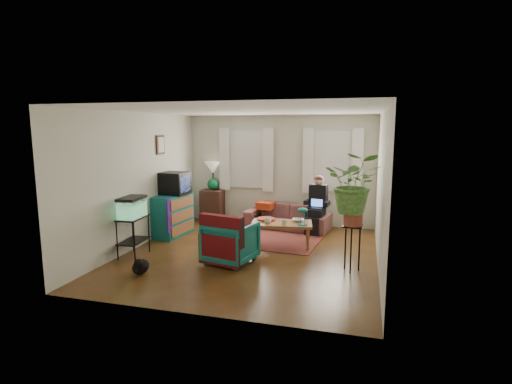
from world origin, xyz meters
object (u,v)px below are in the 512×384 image
(dresser, at_px, (172,215))
(plant_stand, at_px, (352,248))
(armchair, at_px, (231,240))
(sofa, at_px, (287,213))
(side_table, at_px, (214,205))
(coffee_table, at_px, (282,234))
(aquarium_stand, at_px, (133,237))

(dresser, distance_m, plant_stand, 4.01)
(armchair, bearing_deg, sofa, -88.31)
(side_table, relative_size, dresser, 0.79)
(dresser, bearing_deg, coffee_table, 1.49)
(side_table, height_order, dresser, dresser)
(side_table, bearing_deg, sofa, -9.61)
(side_table, height_order, plant_stand, side_table)
(side_table, xyz_separation_m, plant_stand, (3.48, -2.79, -0.01))
(dresser, height_order, armchair, dresser)
(side_table, bearing_deg, plant_stand, -38.71)
(plant_stand, bearing_deg, coffee_table, 142.70)
(side_table, height_order, coffee_table, side_table)
(sofa, distance_m, plant_stand, 2.89)
(aquarium_stand, height_order, plant_stand, plant_stand)
(sofa, bearing_deg, coffee_table, -74.62)
(side_table, relative_size, coffee_table, 0.67)
(dresser, distance_m, aquarium_stand, 1.50)
(armchair, relative_size, coffee_table, 0.68)
(sofa, height_order, armchair, armchair)
(armchair, bearing_deg, plant_stand, -164.15)
(armchair, bearing_deg, coffee_table, -106.69)
(coffee_table, bearing_deg, side_table, 131.10)
(side_table, relative_size, aquarium_stand, 1.08)
(armchair, bearing_deg, side_table, -50.80)
(armchair, height_order, coffee_table, armchair)
(coffee_table, bearing_deg, dresser, 166.22)
(dresser, bearing_deg, side_table, 83.59)
(sofa, xyz_separation_m, side_table, (-1.95, 0.33, 0.01))
(dresser, relative_size, aquarium_stand, 1.37)
(side_table, relative_size, plant_stand, 1.02)
(side_table, relative_size, armchair, 0.99)
(armchair, xyz_separation_m, coffee_table, (0.65, 1.16, -0.15))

